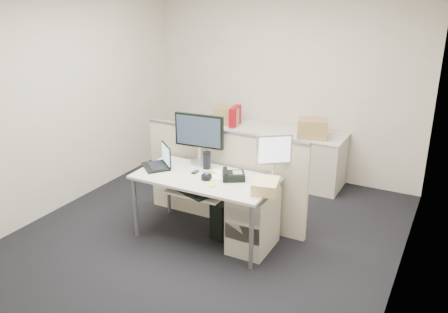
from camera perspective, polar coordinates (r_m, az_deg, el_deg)
The scene contains 28 objects.
floor at distance 5.37m, azimuth -2.21°, elevation -9.71°, with size 4.00×4.50×0.01m, color black.
wall_back at distance 6.82m, azimuth 7.18°, elevation 8.90°, with size 4.00×0.02×2.70m, color beige.
wall_front at distance 3.22m, azimuth -22.98°, elevation -5.75°, with size 4.00×0.02×2.70m, color beige.
wall_left at distance 6.06m, azimuth -19.14°, elevation 6.52°, with size 0.02×4.50×2.70m, color beige.
wall_right at distance 4.24m, azimuth 21.67°, elevation 0.61°, with size 0.02×4.50×2.70m, color beige.
desk at distance 5.06m, azimuth -2.31°, elevation -3.13°, with size 1.50×0.75×0.73m.
keyboard_tray at distance 4.94m, azimuth -3.35°, elevation -4.34°, with size 0.62×0.32×0.02m, color beige.
drawer_pedestal at distance 5.03m, azimuth 3.52°, elevation -7.64°, with size 0.40×0.55×0.65m, color #BAB19F.
cubicle_partition at distance 5.47m, azimuth 0.03°, elevation -2.60°, with size 2.00×0.06×1.10m, color beige.
back_counter at distance 6.80m, azimuth 5.85°, elevation 0.24°, with size 2.00×0.60×0.72m, color #BAB19F.
monitor_main at distance 5.32m, azimuth -2.98°, elevation 2.10°, with size 0.58×0.22×0.58m, color black.
monitor_small at distance 4.96m, azimuth 6.02°, elevation -0.03°, with size 0.38×0.19×0.47m, color #B7B7BC.
laptop at distance 5.30m, azimuth -8.28°, elevation -0.03°, with size 0.34×0.25×0.25m, color black.
trackball at distance 4.97m, azimuth -2.11°, elevation -2.51°, with size 0.12×0.12×0.04m, color black.
desk_phone at distance 4.96m, azimuth 1.14°, elevation -2.36°, with size 0.23×0.19×0.07m, color black.
paper_stack at distance 5.07m, azimuth -0.17°, elevation -2.22°, with size 0.24×0.31×0.01m, color white.
sticky_pad at distance 4.81m, azimuth -1.53°, elevation -3.50°, with size 0.08×0.08×0.01m, color yellow.
travel_mug at distance 5.23m, azimuth -2.08°, elevation -0.51°, with size 0.09×0.09×0.18m, color black.
banana at distance 5.11m, azimuth -1.77°, elevation -1.88°, with size 0.16×0.04×0.04m, color gold.
cellphone at distance 5.15m, azimuth -3.49°, elevation -1.89°, with size 0.05×0.09×0.01m, color black.
manila_folders at distance 4.68m, azimuth 5.04°, elevation -3.57°, with size 0.24×0.31×0.12m, color #CEB47C.
keyboard at distance 4.92m, azimuth -4.09°, elevation -4.13°, with size 0.50×0.18×0.03m, color black.
pc_tower_desk at distance 5.33m, azimuth 0.72°, elevation -7.19°, with size 0.19×0.47×0.44m, color black.
pc_tower_spare_dark at distance 7.03m, azimuth -3.07°, elevation -0.16°, with size 0.19×0.49×0.45m, color black.
pc_tower_spare_silver at distance 7.47m, azimuth -3.16°, elevation 1.06°, with size 0.19×0.48×0.44m, color #B7B7BC.
cardboard_box_left at distance 6.86m, azimuth 0.35°, elevation 4.90°, with size 0.36×0.27×0.27m, color #A18448.
cardboard_box_right at distance 6.35m, azimuth 10.63°, elevation 3.26°, with size 0.38×0.29×0.27m, color #A18448.
red_binder at distance 6.77m, azimuth 1.36°, elevation 4.78°, with size 0.07×0.32×0.30m, color #9A0712.
Camera 1 is at (2.34, -4.02, 2.67)m, focal length 38.00 mm.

